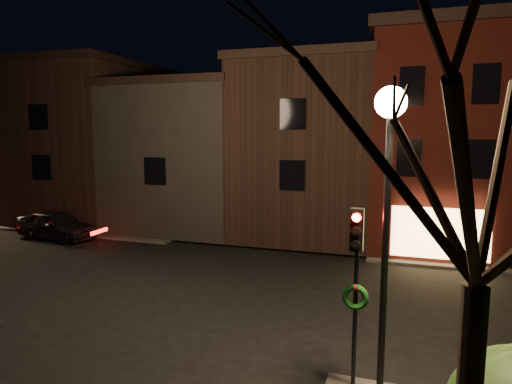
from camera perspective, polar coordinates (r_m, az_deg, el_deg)
ground at (r=17.42m, az=-4.90°, el=-11.70°), size 120.00×120.00×0.00m
sidewalk_far_left at (r=44.36m, az=-18.60°, el=-0.14°), size 30.00×30.00×0.12m
corner_building at (r=24.61m, az=21.89°, el=6.26°), size 6.50×8.50×10.50m
row_building_a at (r=26.09m, az=7.24°, el=5.55°), size 7.30×10.30×9.40m
row_building_b at (r=28.42m, az=-7.33°, el=4.71°), size 7.80×10.30×8.40m
row_building_c at (r=32.20m, az=-19.13°, el=6.03°), size 7.30×10.30×9.90m
street_lamp_near at (r=9.11m, az=16.23°, el=3.67°), size 0.60×0.60×6.48m
traffic_signal at (r=10.07m, az=12.37°, el=-9.61°), size 0.58×0.38×4.05m
bare_tree_right at (r=6.67m, az=27.09°, el=10.10°), size 6.40×6.40×8.50m
parked_car_a at (r=26.70m, az=-23.68°, el=-3.76°), size 4.75×2.36×1.55m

